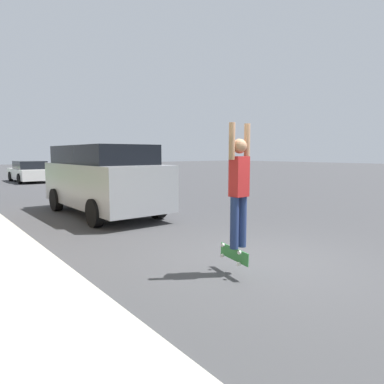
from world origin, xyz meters
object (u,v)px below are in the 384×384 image
Objects in this scene: car_down_street at (30,172)px; skateboard at (233,254)px; skateboarder at (239,185)px; suv_parked at (103,178)px.

car_down_street is 5.92× the size of skateboard.
skateboarder is (-1.79, -20.56, 0.74)m from car_down_street.
skateboarder is 2.49× the size of skateboard.
suv_parked is at bearing 84.45° from skateboard.
car_down_street is 2.38× the size of skateboarder.
car_down_street is (1.22, 14.32, -0.46)m from suv_parked.
skateboard is at bearing 118.11° from skateboarder.
suv_parked is 14.38m from car_down_street.
car_down_street is 20.58m from skateboard.
suv_parked is 6.27m from skateboarder.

